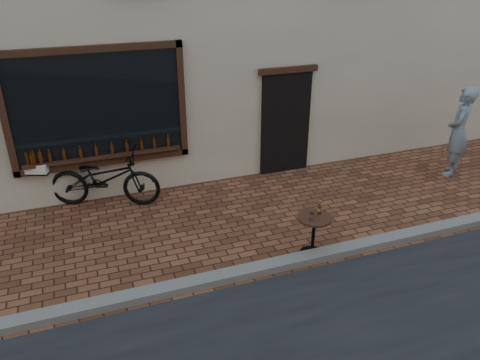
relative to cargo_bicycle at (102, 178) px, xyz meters
name	(u,v)px	position (x,y,z in m)	size (l,w,h in m)	color
ground	(265,279)	(2.00, -3.21, -0.56)	(90.00, 90.00, 0.00)	#4D2918
kerb	(260,268)	(2.00, -3.01, -0.50)	(90.00, 0.25, 0.12)	slate
cargo_bicycle	(102,178)	(0.00, 0.00, 0.00)	(2.49, 1.46, 1.17)	black
bistro_table	(314,228)	(2.98, -2.86, -0.07)	(0.54, 0.54, 0.93)	black
pedestrian	(458,132)	(7.30, -1.16, 0.41)	(0.71, 0.46, 1.94)	gray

